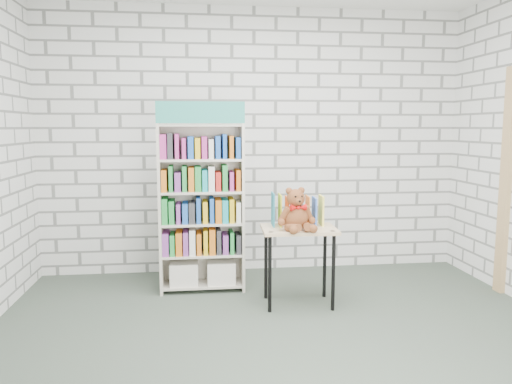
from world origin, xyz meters
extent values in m
plane|color=#3D483D|center=(0.00, 0.00, 0.00)|extent=(4.50, 4.50, 0.00)
cube|color=silver|center=(0.00, 2.00, 1.40)|extent=(4.50, 0.02, 2.80)
cube|color=silver|center=(0.00, -2.00, 1.40)|extent=(4.50, 0.02, 2.80)
cube|color=beige|center=(-0.96, 1.35, 0.79)|extent=(0.03, 0.31, 1.59)
cube|color=beige|center=(-0.19, 1.35, 0.79)|extent=(0.03, 0.31, 1.59)
cube|color=beige|center=(-0.57, 1.49, 0.79)|extent=(0.79, 0.02, 1.59)
cube|color=teal|center=(-0.57, 1.21, 1.69)|extent=(0.79, 0.02, 0.19)
cube|color=beige|center=(-0.57, 1.35, 0.05)|extent=(0.74, 0.29, 0.02)
cube|color=beige|center=(-0.57, 1.35, 0.35)|extent=(0.74, 0.29, 0.02)
cube|color=beige|center=(-0.57, 1.35, 0.65)|extent=(0.74, 0.29, 0.02)
cube|color=beige|center=(-0.57, 1.35, 0.95)|extent=(0.74, 0.29, 0.02)
cube|color=beige|center=(-0.57, 1.35, 1.25)|extent=(0.74, 0.29, 0.02)
cube|color=beige|center=(-0.57, 1.35, 1.57)|extent=(0.74, 0.29, 0.02)
cube|color=silver|center=(-0.75, 1.35, 0.17)|extent=(0.26, 0.25, 0.21)
cube|color=silver|center=(-0.40, 1.35, 0.17)|extent=(0.26, 0.25, 0.21)
cube|color=red|center=(-0.57, 1.34, 0.47)|extent=(0.74, 0.25, 0.21)
cube|color=yellow|center=(-0.57, 1.34, 0.77)|extent=(0.74, 0.25, 0.21)
cube|color=blue|center=(-0.57, 1.34, 1.07)|extent=(0.74, 0.25, 0.21)
cube|color=green|center=(-0.57, 1.34, 1.37)|extent=(0.74, 0.25, 0.21)
cube|color=#DBB083|center=(0.26, 0.85, 0.67)|extent=(0.66, 0.47, 0.03)
cylinder|color=black|center=(-0.02, 0.69, 0.33)|extent=(0.03, 0.03, 0.66)
cylinder|color=black|center=(-0.01, 1.03, 0.33)|extent=(0.03, 0.03, 0.66)
cylinder|color=black|center=(0.52, 0.66, 0.33)|extent=(0.03, 0.03, 0.66)
cylinder|color=black|center=(0.53, 1.01, 0.33)|extent=(0.03, 0.03, 0.66)
cylinder|color=black|center=(-0.01, 0.70, 0.69)|extent=(0.04, 0.04, 0.01)
cylinder|color=black|center=(0.51, 0.67, 0.69)|extent=(0.04, 0.04, 0.01)
cube|color=teal|center=(0.04, 0.96, 0.82)|extent=(0.02, 0.20, 0.27)
cube|color=yellow|center=(0.11, 0.96, 0.82)|extent=(0.02, 0.20, 0.27)
cube|color=#FE561B|center=(0.17, 0.95, 0.82)|extent=(0.02, 0.20, 0.27)
cube|color=black|center=(0.23, 0.95, 0.82)|extent=(0.02, 0.20, 0.27)
cube|color=silver|center=(0.29, 0.95, 0.82)|extent=(0.02, 0.20, 0.27)
cube|color=orange|center=(0.35, 0.94, 0.82)|extent=(0.02, 0.20, 0.27)
cube|color=blue|center=(0.42, 0.94, 0.82)|extent=(0.02, 0.20, 0.27)
cube|color=#FFF354|center=(0.48, 0.94, 0.82)|extent=(0.02, 0.20, 0.27)
ellipsoid|color=brown|center=(0.21, 0.77, 0.80)|extent=(0.22, 0.18, 0.22)
sphere|color=brown|center=(0.21, 0.76, 0.96)|extent=(0.15, 0.15, 0.15)
sphere|color=brown|center=(0.15, 0.77, 1.02)|extent=(0.06, 0.06, 0.06)
sphere|color=brown|center=(0.26, 0.79, 1.02)|extent=(0.06, 0.06, 0.06)
sphere|color=brown|center=(0.22, 0.70, 0.94)|extent=(0.06, 0.06, 0.06)
sphere|color=black|center=(0.19, 0.70, 0.98)|extent=(0.02, 0.02, 0.02)
sphere|color=black|center=(0.25, 0.71, 0.98)|extent=(0.02, 0.02, 0.02)
sphere|color=black|center=(0.23, 0.68, 0.95)|extent=(0.02, 0.02, 0.02)
cylinder|color=brown|center=(0.11, 0.73, 0.83)|extent=(0.11, 0.08, 0.15)
cylinder|color=brown|center=(0.32, 0.77, 0.83)|extent=(0.11, 0.10, 0.15)
sphere|color=brown|center=(0.08, 0.71, 0.77)|extent=(0.06, 0.06, 0.06)
sphere|color=brown|center=(0.35, 0.76, 0.77)|extent=(0.06, 0.06, 0.06)
cylinder|color=brown|center=(0.17, 0.65, 0.73)|extent=(0.13, 0.17, 0.09)
cylinder|color=brown|center=(0.29, 0.67, 0.73)|extent=(0.09, 0.17, 0.09)
sphere|color=brown|center=(0.15, 0.58, 0.72)|extent=(0.07, 0.07, 0.07)
sphere|color=brown|center=(0.33, 0.61, 0.72)|extent=(0.07, 0.07, 0.07)
cone|color=red|center=(0.18, 0.70, 0.89)|extent=(0.07, 0.07, 0.06)
cone|color=red|center=(0.26, 0.71, 0.89)|extent=(0.07, 0.07, 0.06)
sphere|color=red|center=(0.22, 0.70, 0.89)|extent=(0.03, 0.03, 0.03)
cube|color=tan|center=(2.23, 0.95, 1.05)|extent=(0.05, 0.12, 2.10)
camera|label=1|loc=(-0.63, -3.33, 1.56)|focal=35.00mm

